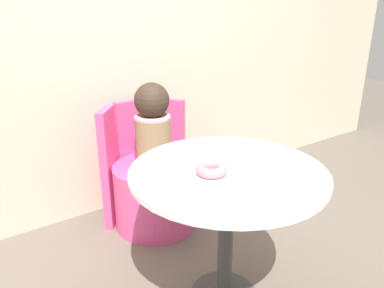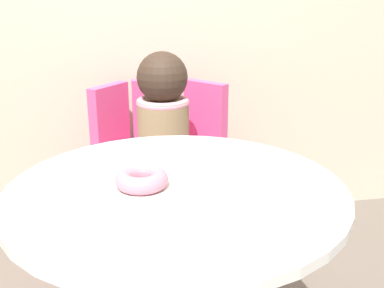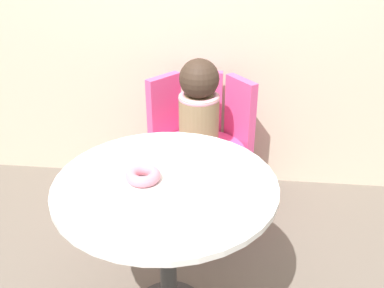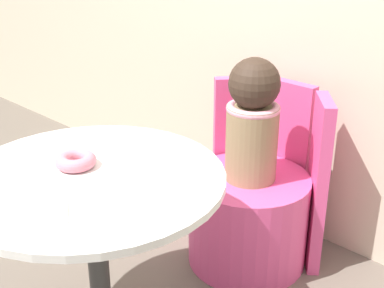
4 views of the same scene
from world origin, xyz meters
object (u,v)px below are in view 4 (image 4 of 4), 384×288
object	(u,v)px
round_table	(93,206)
donut	(76,161)
child_figure	(253,120)
tub_chair	(248,219)

from	to	relation	value
round_table	donut	size ratio (longest dim) A/B	6.39
round_table	child_figure	bearing A→B (deg)	85.66
round_table	donut	xyz separation A→B (m)	(-0.09, 0.01, 0.13)
round_table	tub_chair	world-z (taller)	round_table
round_table	child_figure	distance (m)	0.77
child_figure	donut	size ratio (longest dim) A/B	3.86
round_table	donut	distance (m)	0.16
round_table	donut	bearing A→B (deg)	176.16
child_figure	donut	xyz separation A→B (m)	(-0.14, -0.76, 0.03)
tub_chair	round_table	bearing A→B (deg)	-94.34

